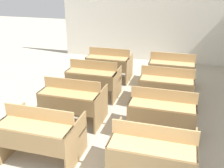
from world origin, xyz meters
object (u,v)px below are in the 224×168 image
at_px(bench_front_left, 41,133).
at_px(bench_third_right, 167,86).
at_px(bench_third_left, 94,78).
at_px(bench_second_right, 162,112).
at_px(bench_back_right, 172,69).
at_px(bench_front_right, 153,153).
at_px(bench_back_left, 109,64).
at_px(bench_second_left, 73,100).

bearing_deg(bench_front_left, bench_third_right, 54.79).
bearing_deg(bench_front_left, bench_third_left, 90.14).
bearing_deg(bench_second_right, bench_front_left, -145.51).
relative_size(bench_front_left, bench_back_right, 1.00).
relative_size(bench_third_left, bench_third_right, 1.00).
height_order(bench_second_right, bench_back_right, same).
relative_size(bench_front_right, bench_back_right, 1.00).
distance_m(bench_second_right, bench_back_left, 2.87).
bearing_deg(bench_front_left, bench_front_right, -0.80).
bearing_deg(bench_second_left, bench_back_left, 89.36).
height_order(bench_third_right, bench_back_right, same).
bearing_deg(bench_second_right, bench_third_right, 91.54).
height_order(bench_front_right, bench_third_left, same).
height_order(bench_second_left, bench_third_left, same).
height_order(bench_front_right, bench_back_right, same).
height_order(bench_front_left, bench_front_right, same).
relative_size(bench_front_right, bench_back_left, 1.00).
xyz_separation_m(bench_second_right, bench_back_right, (-0.00, 2.34, 0.00)).
distance_m(bench_second_right, bench_third_right, 1.18).
height_order(bench_front_left, bench_second_right, same).
xyz_separation_m(bench_second_left, bench_third_right, (1.65, 1.17, 0.00)).
relative_size(bench_third_left, bench_back_right, 1.00).
distance_m(bench_front_right, bench_back_right, 3.51).
height_order(bench_front_right, bench_second_left, same).
bearing_deg(bench_back_left, bench_third_left, -91.69).
bearing_deg(bench_back_right, bench_front_left, -115.64).
xyz_separation_m(bench_second_right, bench_third_left, (-1.68, 1.20, 0.00)).
xyz_separation_m(bench_front_left, bench_second_left, (0.00, 1.16, 0.00)).
height_order(bench_second_left, bench_second_right, same).
xyz_separation_m(bench_front_left, bench_second_right, (1.68, 1.15, 0.00)).
height_order(bench_third_left, bench_back_right, same).
bearing_deg(bench_front_right, bench_back_left, 114.97).
relative_size(bench_second_left, bench_back_right, 1.00).
height_order(bench_second_left, bench_back_right, same).
xyz_separation_m(bench_second_left, bench_second_right, (1.68, -0.01, 0.00)).
relative_size(bench_third_right, bench_back_right, 1.00).
relative_size(bench_front_left, bench_third_right, 1.00).
bearing_deg(bench_second_left, bench_second_right, -0.36).
distance_m(bench_second_left, bench_back_right, 2.86).
bearing_deg(bench_back_left, bench_second_left, -90.64).
distance_m(bench_third_left, bench_back_left, 1.15).
distance_m(bench_back_left, bench_back_right, 1.65).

